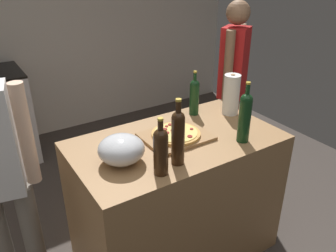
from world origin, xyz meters
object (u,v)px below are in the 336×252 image
Objects in this scene: paper_towel_roll at (231,95)px; wine_bottle_green at (178,135)px; wine_bottle_clear at (161,149)px; mixing_bowl at (121,149)px; pizza at (176,133)px; wine_bottle_dark at (194,95)px; person_in_stripes at (0,172)px; wine_bottle_amber at (245,116)px; person_in_red at (232,84)px.

wine_bottle_green is (-0.68, -0.34, 0.03)m from paper_towel_roll.
mixing_bowl is at bearing 120.68° from wine_bottle_clear.
wine_bottle_dark is at bearing 36.88° from pizza.
wine_bottle_dark is at bearing 45.87° from wine_bottle_green.
wine_bottle_green is (0.13, 0.03, 0.03)m from wine_bottle_clear.
wine_bottle_green is at bearing -27.13° from person_in_stripes.
wine_bottle_dark is at bearing 23.10° from mixing_bowl.
wine_bottle_dark is at bearing 2.19° from person_in_stripes.
wine_bottle_clear is at bearing -139.11° from wine_bottle_dark.
wine_bottle_dark is at bearing 91.47° from wine_bottle_amber.
pizza is 0.32m from wine_bottle_green.
person_in_red is at bearing 10.50° from person_in_stripes.
paper_towel_roll is (0.93, 0.17, 0.06)m from mixing_bowl.
mixing_bowl is 0.81× the size of wine_bottle_clear.
person_in_stripes is (-1.29, -0.05, -0.14)m from wine_bottle_dark.
wine_bottle_amber is at bearing -37.75° from pizza.
wine_bottle_dark is 1.30m from person_in_stripes.
wine_bottle_clear is 0.78m from wine_bottle_dark.
pizza is at bearing 142.25° from wine_bottle_amber.
wine_bottle_clear is 0.20× the size of person_in_red.
pizza is 0.81× the size of wine_bottle_amber.
person_in_red is (0.95, 0.54, -0.02)m from pizza.
wine_bottle_amber is at bearing -88.53° from wine_bottle_dark.
wine_bottle_amber reaches higher than wine_bottle_dark.
wine_bottle_dark is at bearing -154.32° from person_in_red.
wine_bottle_clear is 1.00× the size of wine_bottle_dark.
wine_bottle_green is at bearing -153.30° from paper_towel_roll.
pizza is 0.40m from wine_bottle_dark.
wine_bottle_amber reaches higher than wine_bottle_clear.
wine_bottle_dark is (0.71, 0.30, 0.06)m from mixing_bowl.
paper_towel_roll is at bearing -30.51° from wine_bottle_dark.
wine_bottle_amber reaches higher than paper_towel_roll.
wine_bottle_clear reaches higher than pizza.
wine_bottle_dark is (-0.22, 0.13, -0.00)m from paper_towel_roll.
wine_bottle_clear is at bearing -135.19° from pizza.
wine_bottle_amber is at bearing -128.63° from person_in_red.
paper_towel_roll is 0.41m from wine_bottle_amber.
wine_bottle_dark reaches higher than mixing_bowl.
pizza is 0.96× the size of wine_bottle_clear.
person_in_stripes is at bearing -169.50° from person_in_red.
paper_towel_roll reaches higher than pizza.
wine_bottle_green reaches higher than wine_bottle_dark.
person_in_stripes is (-1.30, 0.43, -0.17)m from wine_bottle_amber.
wine_bottle_amber is at bearing -13.72° from mixing_bowl.
paper_towel_roll is 0.77× the size of wine_bottle_amber.
mixing_bowl is at bearing -155.66° from person_in_red.
wine_bottle_clear is at bearing -146.38° from person_in_red.
person_in_red is (1.10, 0.78, -0.16)m from wine_bottle_green.
mixing_bowl is 0.25m from wine_bottle_clear.
wine_bottle_clear is at bearing -177.16° from wine_bottle_amber.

